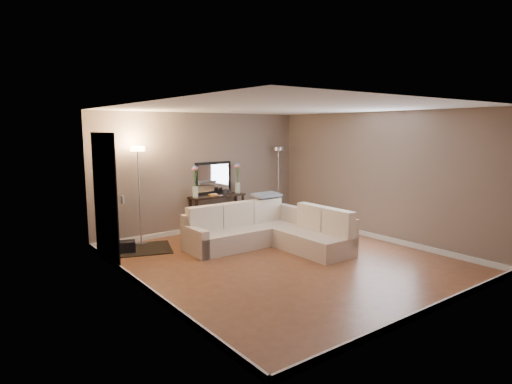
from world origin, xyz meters
TOP-DOWN VIEW (x-y plane):
  - floor at (0.00, 0.00)m, footprint 5.00×5.50m
  - ceiling at (0.00, 0.00)m, footprint 5.00×5.50m
  - wall_back at (0.00, 2.76)m, footprint 5.00×0.02m
  - wall_front at (0.00, -2.76)m, footprint 5.00×0.02m
  - wall_left at (-2.51, 0.00)m, footprint 0.02×5.50m
  - wall_right at (2.51, 0.00)m, footprint 0.02×5.50m
  - baseboard_back at (0.00, 2.73)m, footprint 5.00×0.03m
  - baseboard_front at (0.00, -2.73)m, footprint 5.00×0.03m
  - baseboard_left at (-2.48, 0.00)m, footprint 0.03×5.50m
  - baseboard_right at (2.48, 0.00)m, footprint 0.03×5.50m
  - doorway at (-2.48, 1.70)m, footprint 0.02×1.20m
  - switch_plate at (-2.48, 0.85)m, footprint 0.02×0.08m
  - sectional_sofa at (0.31, 0.84)m, footprint 2.35×2.27m
  - throw_blanket at (0.73, 1.41)m, footprint 0.61×0.37m
  - console_table at (0.17, 2.58)m, footprint 1.30×0.36m
  - leaning_mirror at (0.25, 2.75)m, footprint 0.92×0.05m
  - table_decor at (0.25, 2.54)m, footprint 0.55×0.12m
  - flower_vase_left at (-0.30, 2.58)m, footprint 0.15×0.12m
  - flower_vase_right at (0.80, 2.58)m, footprint 0.15×0.12m
  - floor_lamp_lit at (-1.59, 2.45)m, footprint 0.34×0.34m
  - floor_lamp_unlit at (1.96, 2.53)m, footprint 0.30×0.30m
  - charcoal_rug at (-1.81, 2.14)m, footprint 1.48×1.29m
  - black_bag at (-2.03, 2.10)m, footprint 0.42×0.35m

SIDE VIEW (x-z plane):
  - floor at x=0.00m, z-range -0.01..0.00m
  - charcoal_rug at x=-1.81m, z-range 0.00..0.02m
  - baseboard_back at x=0.00m, z-range 0.00..0.10m
  - baseboard_front at x=0.00m, z-range 0.00..0.10m
  - baseboard_left at x=-2.48m, z-range 0.00..0.10m
  - baseboard_right at x=2.48m, z-range 0.00..0.10m
  - black_bag at x=-2.03m, z-range -0.02..0.21m
  - sectional_sofa at x=0.31m, z-range -0.11..0.72m
  - console_table at x=0.17m, z-range 0.05..0.85m
  - table_decor at x=0.25m, z-range 0.77..0.90m
  - throw_blanket at x=0.73m, z-range 0.86..0.94m
  - flower_vase_left at x=-0.30m, z-range 0.75..1.43m
  - flower_vase_right at x=0.80m, z-range 0.75..1.43m
  - doorway at x=-2.48m, z-range 0.00..2.20m
  - leaning_mirror at x=0.25m, z-range 0.81..1.53m
  - switch_plate at x=-2.48m, z-range 1.14..1.26m
  - floor_lamp_unlit at x=1.96m, z-range 0.38..2.20m
  - wall_back at x=0.00m, z-range 0.00..2.60m
  - wall_front at x=0.00m, z-range 0.00..2.60m
  - wall_left at x=-2.51m, z-range 0.00..2.60m
  - wall_right at x=2.51m, z-range 0.00..2.60m
  - floor_lamp_lit at x=-1.59m, z-range 0.40..2.32m
  - ceiling at x=0.00m, z-range 2.60..2.61m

